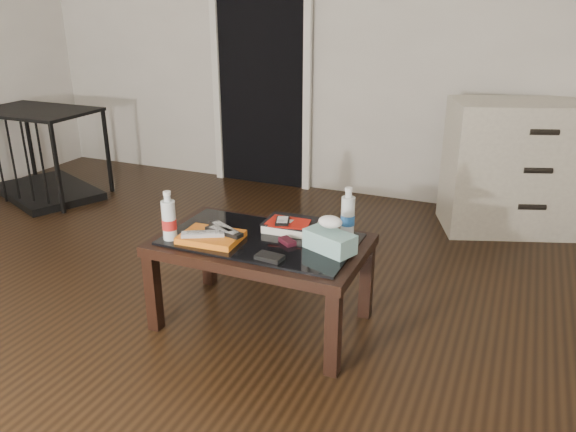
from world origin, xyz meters
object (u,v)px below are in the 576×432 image
textbook (291,225)px  dresser (537,167)px  water_bottle_left (169,215)px  water_bottle_right (348,211)px  pet_crate (45,168)px  coffee_table (261,250)px  tissue_box (330,241)px

textbook → dresser: bearing=54.4°
water_bottle_left → water_bottle_right: (0.76, 0.38, 0.00)m
pet_crate → dresser: bearing=35.2°
coffee_table → pet_crate: bearing=156.6°
coffee_table → pet_crate: size_ratio=0.94×
water_bottle_left → textbook: bearing=34.4°
coffee_table → pet_crate: 2.73m
tissue_box → water_bottle_left: bearing=-144.5°
dresser → textbook: bearing=-142.7°
textbook → water_bottle_left: bearing=-148.3°
dresser → tissue_box: (-0.85, -1.87, 0.06)m
water_bottle_left → tissue_box: bearing=13.1°
coffee_table → textbook: textbook is taller
pet_crate → water_bottle_right: 3.01m
textbook → tissue_box: size_ratio=1.09×
textbook → pet_crate: bearing=157.7°
water_bottle_left → pet_crate: bearing=149.1°
pet_crate → water_bottle_left: pet_crate is taller
dresser → textbook: dresser is taller
textbook → water_bottle_left: water_bottle_left is taller
textbook → water_bottle_left: size_ratio=1.05×
water_bottle_left → water_bottle_right: same height
water_bottle_right → tissue_box: bearing=-94.4°
dresser → textbook: 2.04m
pet_crate → water_bottle_right: pet_crate is taller
water_bottle_left → water_bottle_right: bearing=26.9°
water_bottle_left → tissue_box: water_bottle_left is taller
pet_crate → textbook: bearing=3.5°
pet_crate → tissue_box: size_ratio=4.62×
water_bottle_right → coffee_table: bearing=-150.3°
coffee_table → textbook: size_ratio=4.00×
dresser → water_bottle_right: (-0.84, -1.66, 0.13)m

